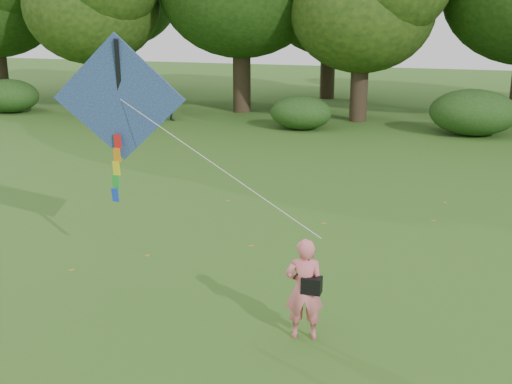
% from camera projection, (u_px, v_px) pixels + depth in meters
% --- Properties ---
extents(ground, '(100.00, 100.00, 0.00)m').
position_uv_depth(ground, '(287.00, 315.00, 10.72)').
color(ground, '#265114').
rests_on(ground, ground).
extents(man_kite_flyer, '(0.67, 0.51, 1.63)m').
position_uv_depth(man_kite_flyer, '(304.00, 289.00, 9.78)').
color(man_kite_flyer, '#EA6E79').
rests_on(man_kite_flyer, ground).
extents(bystander_left, '(0.92, 0.87, 1.50)m').
position_uv_depth(bystander_left, '(170.00, 105.00, 29.47)').
color(bystander_left, '#242730').
rests_on(bystander_left, ground).
extents(crossbody_bag, '(0.43, 0.20, 0.68)m').
position_uv_depth(crossbody_bag, '(311.00, 284.00, 9.68)').
color(crossbody_bag, black).
rests_on(crossbody_bag, ground).
extents(flying_kite, '(5.21, 1.81, 3.13)m').
position_uv_depth(flying_kite, '(120.00, 101.00, 11.50)').
color(flying_kite, '#2569A4').
rests_on(flying_kite, ground).
extents(shrub_band, '(39.15, 3.22, 1.88)m').
position_uv_depth(shrub_band, '(380.00, 111.00, 26.83)').
color(shrub_band, '#264919').
rests_on(shrub_band, ground).
extents(fallen_leaves, '(10.10, 9.83, 0.01)m').
position_uv_depth(fallen_leaves, '(366.00, 223.00, 15.34)').
color(fallen_leaves, olive).
rests_on(fallen_leaves, ground).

